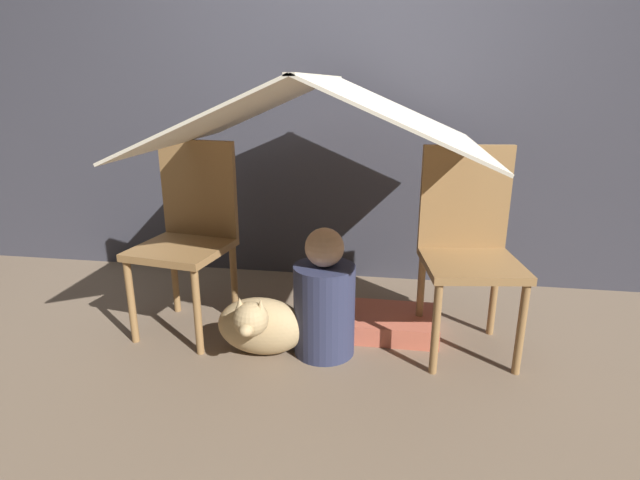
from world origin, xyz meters
name	(u,v)px	position (x,y,z in m)	size (l,w,h in m)	color
ground_plane	(316,353)	(0.00, 0.00, 0.00)	(8.80, 8.80, 0.00)	#7A6651
wall_back	(344,80)	(0.00, 1.04, 1.25)	(7.00, 0.05, 2.50)	#3D3D47
chair_left	(189,230)	(-0.68, 0.20, 0.52)	(0.49, 0.49, 0.96)	olive
chair_right	(468,243)	(0.68, 0.20, 0.52)	(0.48, 0.48, 0.96)	olive
sheet_canopy	(320,112)	(0.00, 0.12, 1.11)	(1.40, 1.25, 0.31)	silver
person_front	(324,301)	(0.04, 0.02, 0.26)	(0.29, 0.29, 0.62)	#2D3351
dog	(260,325)	(-0.25, -0.06, 0.16)	(0.42, 0.37, 0.35)	tan
floor_cushion	(394,323)	(0.36, 0.27, 0.05)	(0.44, 0.35, 0.10)	#CC664C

